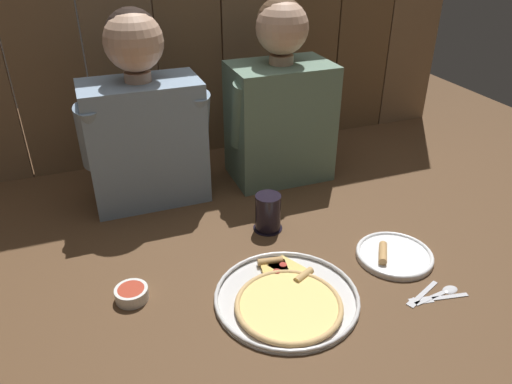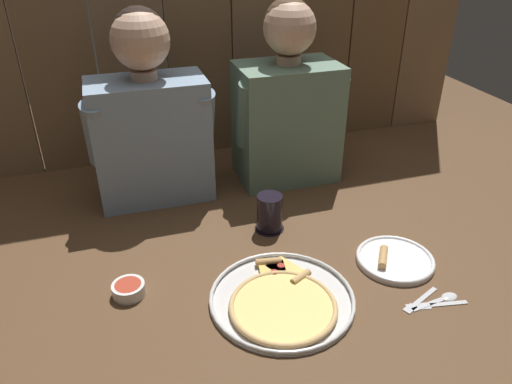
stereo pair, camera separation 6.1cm
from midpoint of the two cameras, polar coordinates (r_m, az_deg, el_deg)
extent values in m
plane|color=brown|center=(1.35, 0.36, -8.65)|extent=(3.20, 3.20, 0.00)
cylinder|color=silver|center=(1.24, 2.17, -12.35)|extent=(0.36, 0.36, 0.01)
torus|color=silver|center=(1.24, 2.17, -12.07)|extent=(0.36, 0.36, 0.01)
cylinder|color=#B23823|center=(1.21, 2.37, -13.26)|extent=(0.26, 0.26, 0.00)
cylinder|color=#F4D170|center=(1.21, 2.38, -13.08)|extent=(0.25, 0.25, 0.01)
torus|color=tan|center=(1.21, 2.38, -13.08)|extent=(0.26, 0.26, 0.01)
cube|color=#EABC56|center=(1.31, 0.80, -9.21)|extent=(0.08, 0.09, 0.01)
cylinder|color=tan|center=(1.34, 0.46, -7.98)|extent=(0.07, 0.03, 0.02)
cylinder|color=#A3281E|center=(1.30, 1.13, -9.25)|extent=(0.02, 0.02, 0.00)
cube|color=#EFC660|center=(1.32, 2.53, -9.01)|extent=(0.10, 0.12, 0.01)
cylinder|color=tan|center=(1.29, 4.24, -9.74)|extent=(0.06, 0.05, 0.02)
cylinder|color=#A3281E|center=(1.32, 1.86, -8.51)|extent=(0.02, 0.02, 0.00)
cylinder|color=white|center=(1.42, 14.66, -7.23)|extent=(0.21, 0.21, 0.01)
torus|color=white|center=(1.41, 14.69, -7.03)|extent=(0.21, 0.21, 0.01)
cylinder|color=tan|center=(1.39, 13.40, -6.95)|extent=(0.07, 0.08, 0.02)
cylinder|color=black|center=(1.49, 0.21, -4.19)|extent=(0.09, 0.09, 0.01)
cylinder|color=black|center=(1.46, 0.22, -2.31)|extent=(0.08, 0.08, 0.11)
cylinder|color=white|center=(1.28, -15.67, -11.40)|extent=(0.08, 0.08, 0.03)
cylinder|color=#B23823|center=(1.28, -15.72, -11.13)|extent=(0.07, 0.07, 0.02)
cube|color=silver|center=(1.33, 18.04, -10.86)|extent=(0.09, 0.05, 0.01)
cube|color=silver|center=(1.28, 16.58, -12.28)|extent=(0.04, 0.03, 0.01)
cube|color=silver|center=(1.33, 20.49, -11.36)|extent=(0.10, 0.03, 0.01)
cube|color=silver|center=(1.30, 17.45, -12.00)|extent=(0.06, 0.03, 0.00)
cube|color=silver|center=(1.31, 18.39, -11.68)|extent=(0.10, 0.02, 0.01)
ellipsoid|color=silver|center=(1.35, 20.53, -10.54)|extent=(0.05, 0.04, 0.01)
cube|color=#849EB7|center=(1.61, -13.80, 5.62)|extent=(0.36, 0.20, 0.40)
cylinder|color=#DBAD8E|center=(1.54, -14.77, 12.91)|extent=(0.08, 0.08, 0.03)
sphere|color=#DBAD8E|center=(1.52, -15.28, 16.60)|extent=(0.17, 0.17, 0.17)
sphere|color=black|center=(1.53, -15.41, 17.17)|extent=(0.16, 0.16, 0.16)
cylinder|color=#849EB7|center=(1.55, -19.76, 6.06)|extent=(0.08, 0.14, 0.23)
cylinder|color=#849EB7|center=(1.58, -8.02, 8.01)|extent=(0.08, 0.14, 0.23)
cube|color=slate|center=(1.72, 1.77, 8.14)|extent=(0.34, 0.23, 0.41)
cylinder|color=#DBAD8E|center=(1.65, 1.89, 15.23)|extent=(0.08, 0.08, 0.03)
sphere|color=#DBAD8E|center=(1.63, 1.95, 18.64)|extent=(0.17, 0.17, 0.17)
sphere|color=brown|center=(1.64, 1.78, 19.16)|extent=(0.16, 0.16, 0.16)
cylinder|color=slate|center=(1.61, -2.66, 8.98)|extent=(0.08, 0.12, 0.24)
cylinder|color=slate|center=(1.72, 7.02, 10.17)|extent=(0.08, 0.14, 0.24)
cube|color=brown|center=(1.81, -25.31, 18.73)|extent=(0.24, 0.03, 1.15)
cube|color=#87684A|center=(1.81, -17.23, 20.15)|extent=(0.24, 0.03, 1.15)
cube|color=brown|center=(1.84, -9.19, 21.17)|extent=(0.24, 0.03, 1.15)
camera|label=1|loc=(0.03, -91.32, -0.75)|focal=34.25mm
camera|label=2|loc=(0.03, 88.68, 0.75)|focal=34.25mm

